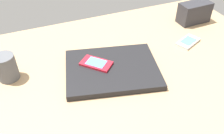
% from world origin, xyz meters
% --- Properties ---
extents(desk_surface, '(1.20, 0.80, 0.03)m').
position_xyz_m(desk_surface, '(0.00, 0.00, 0.01)').
color(desk_surface, tan).
rests_on(desk_surface, ground).
extents(laptop_closed, '(0.37, 0.31, 0.02)m').
position_xyz_m(laptop_closed, '(-0.06, -0.01, 0.04)').
color(laptop_closed, black).
rests_on(laptop_closed, desk_surface).
extents(cell_phone_on_laptop, '(0.12, 0.12, 0.01)m').
position_xyz_m(cell_phone_on_laptop, '(-0.11, 0.02, 0.06)').
color(cell_phone_on_laptop, red).
rests_on(cell_phone_on_laptop, laptop_closed).
extents(cell_phone_on_desk, '(0.12, 0.09, 0.01)m').
position_xyz_m(cell_phone_on_desk, '(0.29, 0.04, 0.04)').
color(cell_phone_on_desk, silver).
rests_on(cell_phone_on_desk, desk_surface).
extents(desk_organizer, '(0.15, 0.08, 0.09)m').
position_xyz_m(desk_organizer, '(0.42, 0.18, 0.08)').
color(desk_organizer, '#2D2D33').
rests_on(desk_organizer, desk_surface).
extents(pen_cup, '(0.07, 0.07, 0.09)m').
position_xyz_m(pen_cup, '(-0.40, 0.09, 0.08)').
color(pen_cup, '#595B60').
rests_on(pen_cup, desk_surface).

